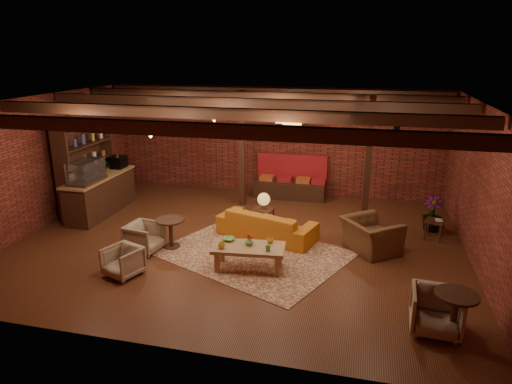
% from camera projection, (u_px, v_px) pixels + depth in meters
% --- Properties ---
extents(floor, '(10.00, 10.00, 0.00)m').
position_uv_depth(floor, '(238.00, 242.00, 10.51)').
color(floor, '#38180E').
rests_on(floor, ground).
extents(ceiling, '(10.00, 8.00, 0.02)m').
position_uv_depth(ceiling, '(236.00, 102.00, 9.55)').
color(ceiling, black).
rests_on(ceiling, wall_back).
extents(wall_back, '(10.00, 0.02, 3.20)m').
position_uv_depth(wall_back, '(274.00, 141.00, 13.74)').
color(wall_back, maroon).
rests_on(wall_back, ground).
extents(wall_front, '(10.00, 0.02, 3.20)m').
position_uv_depth(wall_front, '(158.00, 250.00, 6.33)').
color(wall_front, maroon).
rests_on(wall_front, ground).
extents(wall_left, '(0.02, 8.00, 3.20)m').
position_uv_depth(wall_left, '(41.00, 162.00, 11.16)').
color(wall_left, maroon).
rests_on(wall_left, ground).
extents(wall_right, '(0.02, 8.00, 3.20)m').
position_uv_depth(wall_right, '(483.00, 191.00, 8.90)').
color(wall_right, maroon).
rests_on(wall_right, ground).
extents(ceiling_beams, '(9.80, 6.40, 0.22)m').
position_uv_depth(ceiling_beams, '(236.00, 107.00, 9.59)').
color(ceiling_beams, black).
rests_on(ceiling_beams, ceiling).
extents(ceiling_pipe, '(9.60, 0.12, 0.12)m').
position_uv_depth(ceiling_pipe, '(254.00, 109.00, 11.14)').
color(ceiling_pipe, black).
rests_on(ceiling_pipe, ceiling).
extents(post_left, '(0.16, 0.16, 3.20)m').
position_uv_depth(post_left, '(242.00, 149.00, 12.58)').
color(post_left, black).
rests_on(post_left, ground).
extents(post_right, '(0.16, 0.16, 3.20)m').
position_uv_depth(post_right, '(368.00, 161.00, 11.25)').
color(post_right, black).
rests_on(post_right, ground).
extents(service_counter, '(0.80, 2.50, 1.60)m').
position_uv_depth(service_counter, '(100.00, 185.00, 12.13)').
color(service_counter, black).
rests_on(service_counter, ground).
extents(plant_counter, '(0.35, 0.39, 0.30)m').
position_uv_depth(plant_counter, '(106.00, 168.00, 12.16)').
color(plant_counter, '#337F33').
rests_on(plant_counter, service_counter).
extents(shelving_hutch, '(0.52, 2.00, 2.40)m').
position_uv_depth(shelving_hutch, '(87.00, 168.00, 12.19)').
color(shelving_hutch, black).
rests_on(shelving_hutch, ground).
extents(banquette, '(2.10, 0.70, 1.00)m').
position_uv_depth(banquette, '(290.00, 181.00, 13.52)').
color(banquette, '#A51B23').
rests_on(banquette, ground).
extents(service_sign, '(0.86, 0.06, 0.30)m').
position_uv_depth(service_sign, '(289.00, 121.00, 12.54)').
color(service_sign, '#F95D18').
rests_on(service_sign, ceiling).
extents(ceiling_spotlights, '(6.40, 4.40, 0.28)m').
position_uv_depth(ceiling_spotlights, '(236.00, 118.00, 9.65)').
color(ceiling_spotlights, black).
rests_on(ceiling_spotlights, ceiling).
extents(rug, '(4.53, 4.08, 0.01)m').
position_uv_depth(rug, '(254.00, 253.00, 9.91)').
color(rug, maroon).
rests_on(rug, floor).
extents(sofa, '(2.47, 1.53, 0.67)m').
position_uv_depth(sofa, '(267.00, 224.00, 10.66)').
color(sofa, '#BA6819').
rests_on(sofa, floor).
extents(coffee_table, '(1.50, 0.86, 0.74)m').
position_uv_depth(coffee_table, '(248.00, 249.00, 9.13)').
color(coffee_table, '#A46D4C').
rests_on(coffee_table, floor).
extents(side_table_lamp, '(0.52, 0.52, 0.96)m').
position_uv_depth(side_table_lamp, '(264.00, 202.00, 10.96)').
color(side_table_lamp, black).
rests_on(side_table_lamp, floor).
extents(round_table_left, '(0.64, 0.64, 0.67)m').
position_uv_depth(round_table_left, '(171.00, 228.00, 10.11)').
color(round_table_left, black).
rests_on(round_table_left, floor).
extents(armchair_a, '(0.73, 0.77, 0.70)m').
position_uv_depth(armchair_a, '(144.00, 236.00, 9.95)').
color(armchair_a, beige).
rests_on(armchair_a, floor).
extents(armchair_b, '(0.80, 0.77, 0.65)m').
position_uv_depth(armchair_b, '(123.00, 260.00, 8.89)').
color(armchair_b, beige).
rests_on(armchair_b, floor).
extents(armchair_right, '(1.27, 1.34, 0.98)m').
position_uv_depth(armchair_right, '(371.00, 230.00, 9.90)').
color(armchair_right, brown).
rests_on(armchair_right, floor).
extents(side_table_book, '(0.52, 0.52, 0.48)m').
position_uv_depth(side_table_book, '(435.00, 222.00, 10.55)').
color(side_table_book, black).
rests_on(side_table_book, floor).
extents(round_table_right, '(0.65, 0.65, 0.76)m').
position_uv_depth(round_table_right, '(455.00, 309.00, 6.89)').
color(round_table_right, black).
rests_on(round_table_right, floor).
extents(armchair_far, '(0.78, 0.74, 0.77)m').
position_uv_depth(armchair_far, '(436.00, 309.00, 7.09)').
color(armchair_far, beige).
rests_on(armchair_far, floor).
extents(plant_tall, '(1.88, 1.88, 2.56)m').
position_uv_depth(plant_tall, '(436.00, 180.00, 10.81)').
color(plant_tall, '#4C7F4C').
rests_on(plant_tall, floor).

